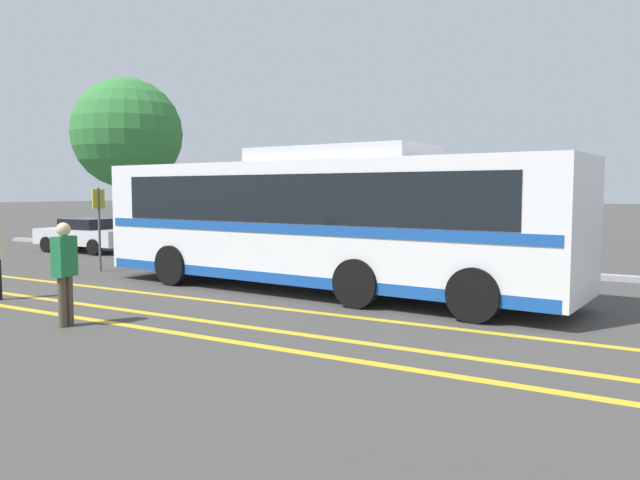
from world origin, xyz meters
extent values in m
plane|color=#423F3D|center=(0.00, 0.00, 0.00)|extent=(220.00, 220.00, 0.00)
cube|color=gold|center=(1.18, -2.33, 0.00)|extent=(31.65, 0.20, 0.01)
cube|color=gold|center=(1.18, -4.01, 0.00)|extent=(31.65, 0.20, 0.01)
cube|color=gold|center=(1.18, -4.98, 0.00)|extent=(31.65, 0.20, 0.01)
cube|color=#99999E|center=(1.18, 5.34, 0.07)|extent=(39.65, 0.36, 0.15)
cube|color=white|center=(1.18, -0.13, 1.66)|extent=(11.80, 3.39, 2.69)
cube|color=black|center=(1.18, -0.13, 2.18)|extent=(10.18, 3.32, 1.05)
cube|color=#194CA5|center=(1.18, -0.13, 1.53)|extent=(11.57, 3.41, 0.20)
cube|color=#194CA5|center=(1.18, -0.13, 0.44)|extent=(11.57, 3.40, 0.24)
cube|color=black|center=(-4.65, 0.27, 1.71)|extent=(0.20, 2.28, 1.99)
cube|color=black|center=(-4.65, 0.27, 2.86)|extent=(0.16, 1.82, 0.24)
cube|color=silver|center=(1.76, -0.17, 3.17)|extent=(4.21, 2.35, 0.32)
cube|color=black|center=(-4.93, 0.29, 0.55)|extent=(0.17, 1.95, 0.04)
cube|color=black|center=(-4.93, 0.29, 0.35)|extent=(0.17, 1.95, 0.04)
cylinder|color=black|center=(-2.51, -1.12, 0.50)|extent=(1.02, 0.35, 1.00)
cylinder|color=black|center=(-2.34, 1.37, 0.50)|extent=(1.02, 0.35, 1.00)
cylinder|color=black|center=(2.84, -1.49, 0.50)|extent=(1.02, 0.35, 1.00)
cylinder|color=black|center=(3.01, 1.00, 0.50)|extent=(1.02, 0.35, 1.00)
cylinder|color=black|center=(5.28, -1.66, 0.50)|extent=(1.02, 0.35, 1.00)
cylinder|color=black|center=(5.45, 0.83, 0.50)|extent=(1.02, 0.35, 1.00)
cube|color=silver|center=(-11.33, 3.48, 0.59)|extent=(4.14, 1.92, 0.59)
cube|color=black|center=(-11.23, 3.49, 1.09)|extent=(1.77, 1.61, 0.40)
cylinder|color=black|center=(-12.56, 2.60, 0.30)|extent=(0.61, 0.23, 0.60)
cylinder|color=black|center=(-12.63, 4.26, 0.30)|extent=(0.61, 0.23, 0.60)
cylinder|color=black|center=(-10.03, 2.71, 0.30)|extent=(0.61, 0.23, 0.60)
cylinder|color=black|center=(-10.10, 4.36, 0.30)|extent=(0.61, 0.23, 0.60)
cube|color=silver|center=(-4.80, 3.41, 0.57)|extent=(4.23, 2.10, 0.53)
cube|color=black|center=(-4.70, 3.41, 1.10)|extent=(1.84, 1.70, 0.54)
cylinder|color=black|center=(-6.01, 2.46, 0.30)|extent=(0.61, 0.25, 0.60)
cylinder|color=black|center=(-6.14, 4.15, 0.30)|extent=(0.61, 0.25, 0.60)
cylinder|color=black|center=(-3.47, 2.66, 0.30)|extent=(0.61, 0.25, 0.60)
cylinder|color=black|center=(-3.60, 4.35, 0.30)|extent=(0.61, 0.25, 0.60)
cylinder|color=brown|center=(-0.76, -5.48, 0.44)|extent=(0.14, 0.14, 0.88)
cylinder|color=brown|center=(-0.73, -5.65, 0.44)|extent=(0.14, 0.14, 0.88)
cube|color=#1E723F|center=(-0.74, -5.56, 1.23)|extent=(0.30, 0.46, 0.69)
sphere|color=beige|center=(-0.74, -5.56, 1.69)|extent=(0.24, 0.24, 0.24)
cylinder|color=#59595E|center=(-6.26, -0.19, 1.22)|extent=(0.07, 0.07, 2.44)
cube|color=yellow|center=(-6.26, -0.19, 2.11)|extent=(0.06, 0.40, 0.56)
cylinder|color=#513823|center=(-13.39, 7.46, 1.54)|extent=(0.28, 0.28, 3.09)
sphere|color=#337A38|center=(-13.39, 7.46, 4.93)|extent=(4.92, 4.92, 4.92)
camera|label=1|loc=(8.50, -12.53, 2.36)|focal=35.00mm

